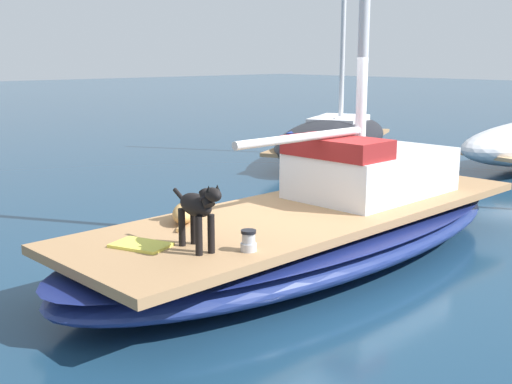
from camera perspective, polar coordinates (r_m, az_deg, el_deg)
The scene contains 8 objects.
ground_plane at distance 8.14m, azimuth 5.17°, elevation -5.95°, with size 120.00×120.00×0.00m, color navy.
sailboat_main at distance 8.04m, azimuth 5.21°, elevation -3.68°, with size 2.65×7.28×0.66m.
cabin_house at distance 8.75m, azimuth 10.05°, elevation 1.98°, with size 1.44×2.25×0.84m.
dog_black at distance 6.13m, azimuth -5.22°, elevation -1.46°, with size 0.93×0.31×0.70m.
dog_tan at distance 7.32m, azimuth -6.36°, elevation -1.79°, with size 0.72×0.74×0.22m.
deck_winch at distance 6.17m, azimuth -0.67°, elevation -4.43°, with size 0.16×0.16×0.21m.
deck_towel at distance 6.44m, azimuth -10.27°, elevation -4.70°, with size 0.56×0.36×0.03m, color #D8D14C.
moored_boat_port_side at distance 15.90m, azimuth 6.97°, elevation 4.87°, with size 4.56×6.58×5.48m.
Camera 1 is at (5.11, -5.81, 2.51)m, focal length 44.67 mm.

